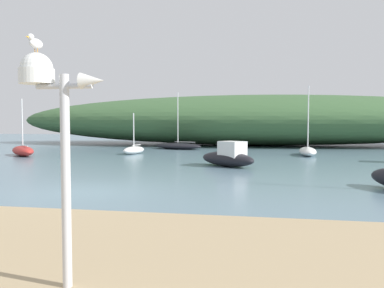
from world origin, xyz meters
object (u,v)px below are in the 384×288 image
(sailboat_inner_mooring, at_px, (23,151))
(seagull_on_radar, at_px, (35,42))
(motorboat_far_right, at_px, (228,157))
(sailboat_west_reach, at_px, (308,151))
(mast_structure, at_px, (49,100))
(sailboat_east_reach, at_px, (134,150))
(sailboat_off_point, at_px, (178,146))

(sailboat_inner_mooring, bearing_deg, seagull_on_radar, -56.12)
(motorboat_far_right, xyz_separation_m, sailboat_west_reach, (4.82, 7.95, -0.19))
(mast_structure, height_order, sailboat_west_reach, sailboat_west_reach)
(sailboat_west_reach, distance_m, sailboat_east_reach, 12.42)
(motorboat_far_right, height_order, sailboat_west_reach, sailboat_west_reach)
(mast_structure, height_order, sailboat_inner_mooring, sailboat_inner_mooring)
(seagull_on_radar, xyz_separation_m, sailboat_west_reach, (5.78, 24.16, -3.01))
(mast_structure, relative_size, motorboat_far_right, 0.85)
(seagull_on_radar, height_order, motorboat_far_right, seagull_on_radar)
(sailboat_inner_mooring, bearing_deg, mast_structure, -55.79)
(sailboat_west_reach, bearing_deg, mast_structure, -103.10)
(sailboat_inner_mooring, distance_m, sailboat_off_point, 12.51)
(mast_structure, bearing_deg, sailboat_west_reach, 76.90)
(sailboat_east_reach, bearing_deg, seagull_on_radar, -74.14)
(sailboat_west_reach, bearing_deg, motorboat_far_right, -121.22)
(seagull_on_radar, xyz_separation_m, sailboat_inner_mooring, (-13.66, 20.35, -2.97))
(sailboat_east_reach, bearing_deg, sailboat_inner_mooring, -157.80)
(seagull_on_radar, distance_m, sailboat_west_reach, 25.03)
(mast_structure, height_order, motorboat_far_right, mast_structure)
(motorboat_far_right, height_order, sailboat_off_point, sailboat_off_point)
(sailboat_off_point, distance_m, sailboat_east_reach, 6.05)
(seagull_on_radar, distance_m, sailboat_inner_mooring, 24.69)
(sailboat_inner_mooring, relative_size, sailboat_east_reach, 1.32)
(motorboat_far_right, bearing_deg, seagull_on_radar, -93.41)
(mast_structure, distance_m, sailboat_east_reach, 24.29)
(motorboat_far_right, distance_m, sailboat_off_point, 13.86)
(mast_structure, height_order, sailboat_off_point, sailboat_off_point)
(sailboat_west_reach, relative_size, sailboat_off_point, 1.00)
(motorboat_far_right, bearing_deg, sailboat_inner_mooring, 164.22)
(sailboat_west_reach, bearing_deg, seagull_on_radar, -103.46)
(mast_structure, distance_m, sailboat_off_point, 29.38)
(sailboat_inner_mooring, xyz_separation_m, sailboat_east_reach, (7.06, 2.88, -0.06))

